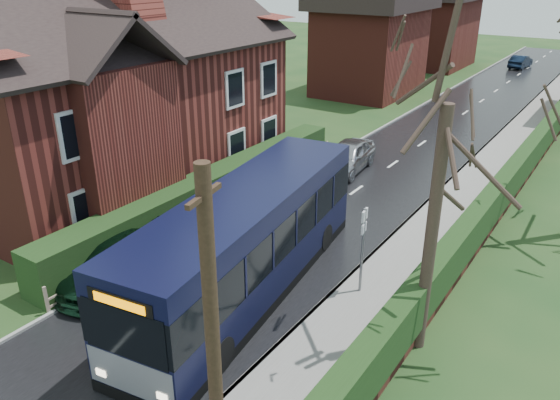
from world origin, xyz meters
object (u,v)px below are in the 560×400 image
Objects in this scene: bus at (247,244)px; car_silver at (347,156)px; car_green at (117,262)px; bus_stop_sign at (363,239)px; telegraph_pole at (214,364)px; brick_house at (114,88)px.

car_silver is (-2.31, 10.91, -0.88)m from bus.
bus reaches higher than car_green.
bus is 4.21m from car_green.
car_silver reaches higher than car_green.
bus_stop_sign is (2.89, 1.69, 0.26)m from bus.
telegraph_pole is (6.30, -17.00, 2.68)m from car_silver.
bus_stop_sign is (6.59, 3.46, 1.20)m from car_green.
telegraph_pole is at bearing -91.30° from bus_stop_sign.
car_green is 1.59× the size of bus_stop_sign.
bus reaches higher than car_silver.
telegraph_pole is (7.70, -4.33, 2.75)m from car_green.
car_green is at bearing -161.73° from bus_stop_sign.
bus_stop_sign reaches higher than car_green.
car_silver is at bearing 68.82° from car_green.
bus is at bearing -159.00° from bus_stop_sign.
brick_house is 1.35× the size of bus.
bus is (9.54, -3.69, -2.78)m from brick_house.
telegraph_pole is (3.99, -6.09, 1.80)m from bus.
bus is at bearing 10.57° from car_green.
telegraph_pole is at bearing -44.21° from car_green.
bus is 3.36m from bus_stop_sign.
bus is 7.50m from telegraph_pole.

